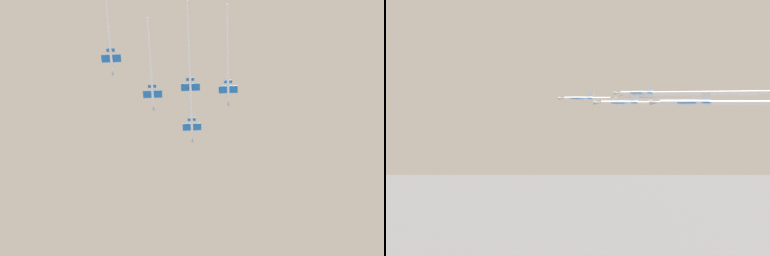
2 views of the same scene
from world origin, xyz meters
The scene contains 5 objects.
jet_lead centered at (-6.45, -5.88, 202.80)m, with size 32.75×21.72×2.14m.
jet_port_inner centered at (-3.32, -25.15, 201.59)m, with size 30.04×19.96×2.14m.
jet_starboard_inner centered at (13.63, -1.72, 204.11)m, with size 32.98×21.88×2.14m.
jet_port_outer centered at (7.10, -14.70, 204.16)m, with size 33.33×22.10×2.14m.
jet_starboard_outer centered at (0.58, -44.93, 201.59)m, with size 29.24×19.44×2.14m.
Camera 1 is at (54.57, -42.16, 4.00)m, focal length 51.24 mm.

